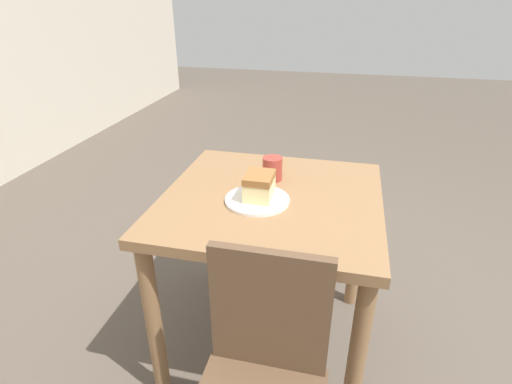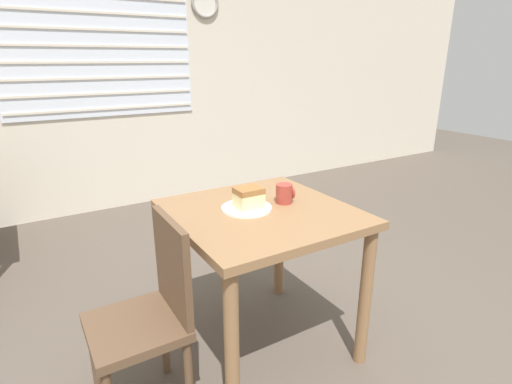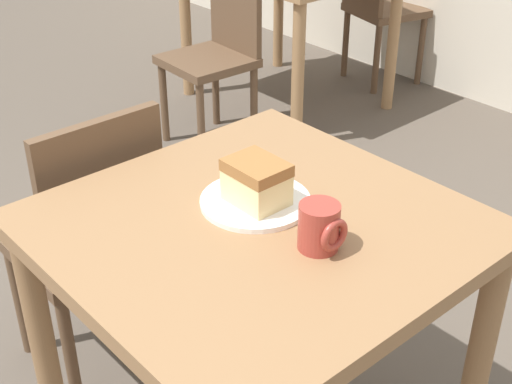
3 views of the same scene
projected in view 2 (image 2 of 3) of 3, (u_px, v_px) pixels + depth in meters
name	position (u px, v px, depth m)	size (l,w,h in m)	color
wall_back	(113.00, 64.00, 3.76)	(10.00, 0.09, 2.80)	beige
dining_table_near	(261.00, 234.00, 1.95)	(0.82, 0.83, 0.77)	olive
chair_near_window	(150.00, 312.00, 1.64)	(0.37, 0.37, 0.86)	brown
plate	(246.00, 208.00, 1.91)	(0.24, 0.24, 0.01)	white
cake_slice	(249.00, 197.00, 1.89)	(0.13, 0.10, 0.10)	beige
coffee_mug	(285.00, 193.00, 1.99)	(0.09, 0.08, 0.10)	#9E382D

